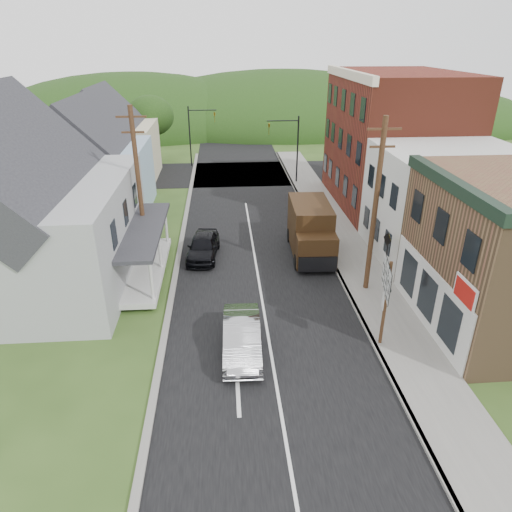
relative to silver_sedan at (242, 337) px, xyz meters
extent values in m
plane|color=#2D4719|center=(1.22, 1.30, -0.73)|extent=(120.00, 120.00, 0.00)
cube|color=black|center=(1.22, 11.30, -0.73)|extent=(9.00, 90.00, 0.02)
cube|color=black|center=(1.22, 28.30, -0.73)|extent=(60.00, 9.00, 0.02)
cube|color=slate|center=(7.12, 9.30, -0.66)|extent=(2.80, 55.00, 0.15)
cube|color=slate|center=(5.77, 9.30, -0.66)|extent=(0.20, 55.00, 0.15)
cube|color=slate|center=(-3.43, 9.30, -0.67)|extent=(0.30, 55.00, 0.12)
cube|color=silver|center=(12.52, 8.80, 2.52)|extent=(8.00, 7.00, 6.50)
cube|color=maroon|center=(12.52, 18.30, 4.27)|extent=(8.00, 12.00, 10.00)
cube|color=#95989A|center=(-10.78, 7.30, 2.02)|extent=(10.00, 12.00, 5.50)
cube|color=#92B3C7|center=(-9.78, 18.30, 1.77)|extent=(7.00, 8.00, 5.00)
cube|color=#C1BA96|center=(-10.28, 27.30, 1.77)|extent=(7.00, 8.00, 5.00)
cylinder|color=#472D19|center=(6.82, 4.80, 3.77)|extent=(0.26, 0.26, 9.00)
cube|color=#472D19|center=(6.82, 4.80, 7.67)|extent=(1.60, 0.10, 0.10)
cube|color=#472D19|center=(6.82, 4.80, 6.87)|extent=(1.20, 0.10, 0.10)
cylinder|color=#472D19|center=(-5.28, 9.30, 3.77)|extent=(0.26, 0.26, 9.00)
cube|color=#472D19|center=(-5.28, 9.30, 7.67)|extent=(1.60, 0.10, 0.10)
cube|color=#472D19|center=(-5.28, 9.30, 6.87)|extent=(1.20, 0.10, 0.10)
cylinder|color=black|center=(6.22, 24.80, 2.27)|extent=(0.14, 0.14, 6.00)
cylinder|color=black|center=(4.82, 24.80, 4.87)|extent=(2.80, 0.10, 0.10)
imported|color=olive|center=(3.62, 24.80, 4.17)|extent=(0.16, 0.20, 1.00)
cylinder|color=black|center=(-3.78, 31.80, 2.27)|extent=(0.14, 0.14, 6.00)
cylinder|color=black|center=(-2.38, 31.80, 4.87)|extent=(2.80, 0.10, 0.10)
imported|color=olive|center=(-1.18, 31.80, 4.17)|extent=(0.16, 0.20, 1.00)
cylinder|color=#382616|center=(-17.78, 21.30, 1.65)|extent=(0.36, 0.36, 4.76)
cylinder|color=#382616|center=(-7.78, 33.30, 1.23)|extent=(0.36, 0.36, 3.92)
ellipsoid|color=black|center=(-7.78, 33.30, 4.17)|extent=(4.80, 4.80, 4.08)
ellipsoid|color=black|center=(1.22, 56.30, -0.73)|extent=(90.00, 30.00, 16.00)
imported|color=#9E9EA2|center=(0.00, 0.00, 0.00)|extent=(1.68, 4.50, 1.47)
imported|color=black|center=(-1.90, 9.49, -0.01)|extent=(2.16, 4.43, 1.46)
cube|color=black|center=(4.67, 9.93, 0.99)|extent=(2.43, 4.43, 2.86)
cube|color=black|center=(4.57, 7.36, 0.50)|extent=(2.33, 1.66, 1.88)
cube|color=black|center=(4.58, 7.56, 1.29)|extent=(2.12, 1.26, 0.05)
cube|color=black|center=(4.54, 6.52, 0.01)|extent=(2.18, 0.23, 0.89)
cylinder|color=black|center=(3.54, 7.50, -0.29)|extent=(0.31, 0.90, 0.89)
cylinder|color=black|center=(5.61, 7.42, -0.29)|extent=(0.31, 0.90, 0.89)
cylinder|color=black|center=(3.69, 11.45, -0.29)|extent=(0.31, 0.90, 0.89)
cylinder|color=black|center=(5.76, 11.37, -0.29)|extent=(0.31, 0.90, 0.89)
cube|color=#472D19|center=(6.02, -0.01, 1.38)|extent=(0.15, 0.15, 3.92)
cube|color=black|center=(5.96, 0.01, 2.61)|extent=(0.52, 2.20, 0.09)
cube|color=silver|center=(5.74, -0.75, 3.12)|extent=(0.15, 0.61, 0.25)
cube|color=silver|center=(5.74, -0.75, 2.61)|extent=(0.17, 0.66, 0.62)
cube|color=silver|center=(5.74, -0.75, 2.11)|extent=(0.15, 0.61, 0.31)
cube|color=silver|center=(5.91, 0.02, 3.12)|extent=(0.15, 0.61, 0.25)
cube|color=silver|center=(5.91, 0.02, 2.61)|extent=(0.17, 0.66, 0.62)
cube|color=silver|center=(5.91, 0.02, 2.11)|extent=(0.15, 0.61, 0.31)
cube|color=silver|center=(6.08, 0.78, 3.12)|extent=(0.15, 0.61, 0.25)
cube|color=silver|center=(6.08, 0.78, 2.61)|extent=(0.17, 0.66, 0.62)
cube|color=silver|center=(6.08, 0.78, 2.11)|extent=(0.15, 0.61, 0.31)
cube|color=silver|center=(5.91, 0.02, 1.49)|extent=(0.13, 0.50, 0.62)
cylinder|color=black|center=(8.02, 5.53, 0.74)|extent=(0.08, 0.08, 2.65)
cube|color=black|center=(7.95, 5.53, 1.84)|extent=(0.16, 0.77, 0.78)
cube|color=#DAC30B|center=(7.97, 5.53, 1.84)|extent=(0.16, 0.69, 0.70)
camera|label=1|loc=(-0.60, -15.85, 11.41)|focal=32.00mm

